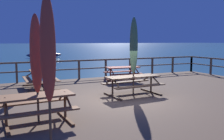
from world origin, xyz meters
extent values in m
plane|color=#2D5B6B|center=(0.00, 0.00, 0.00)|extent=(600.00, 600.00, 0.00)
cube|color=brown|center=(0.00, 0.00, 0.36)|extent=(16.90, 10.91, 0.73)
cube|color=brown|center=(0.00, 5.30, 1.78)|extent=(16.60, 0.09, 0.08)
cube|color=brown|center=(0.00, 5.30, 1.31)|extent=(16.60, 0.07, 0.06)
cube|color=brown|center=(-3.32, 5.30, 1.25)|extent=(0.10, 0.10, 1.05)
cube|color=brown|center=(-1.66, 5.30, 1.25)|extent=(0.10, 0.10, 1.05)
cube|color=brown|center=(0.00, 5.30, 1.25)|extent=(0.10, 0.10, 1.05)
cube|color=brown|center=(1.66, 5.30, 1.25)|extent=(0.10, 0.10, 1.05)
cube|color=brown|center=(3.32, 5.30, 1.25)|extent=(0.10, 0.10, 1.05)
cube|color=brown|center=(4.98, 5.30, 1.25)|extent=(0.10, 0.10, 1.05)
cube|color=brown|center=(6.64, 5.30, 1.25)|extent=(0.10, 0.10, 1.05)
cube|color=brown|center=(8.30, 5.30, 1.25)|extent=(0.10, 0.10, 1.05)
cube|color=brown|center=(8.30, 3.54, 1.25)|extent=(0.10, 0.10, 1.05)
cube|color=brown|center=(8.30, 5.30, 1.25)|extent=(0.10, 0.10, 1.05)
cube|color=brown|center=(0.73, 0.43, 1.47)|extent=(2.23, 0.87, 0.05)
cube|color=brown|center=(0.76, -0.13, 1.17)|extent=(2.20, 0.39, 0.04)
cube|color=brown|center=(0.71, 0.99, 1.17)|extent=(2.20, 0.39, 0.04)
cube|color=#432F1F|center=(-0.18, 0.38, 0.76)|extent=(0.15, 1.40, 0.06)
cylinder|color=#432F1F|center=(-0.18, 0.38, 1.10)|extent=(0.07, 0.07, 0.74)
cylinder|color=#432F1F|center=(-0.16, 0.10, 1.32)|extent=(0.09, 0.63, 0.37)
cylinder|color=#432F1F|center=(-0.19, 0.66, 1.32)|extent=(0.09, 0.63, 0.37)
cube|color=#432F1F|center=(1.65, 0.48, 0.76)|extent=(0.15, 1.40, 0.06)
cylinder|color=#432F1F|center=(1.65, 0.48, 1.10)|extent=(0.07, 0.07, 0.74)
cylinder|color=#432F1F|center=(1.66, 0.20, 1.32)|extent=(0.09, 0.63, 0.37)
cylinder|color=#432F1F|center=(1.63, 0.76, 1.32)|extent=(0.09, 0.63, 0.37)
cube|color=brown|center=(-2.43, 3.42, 1.47)|extent=(0.77, 2.18, 0.05)
cube|color=brown|center=(-1.87, 3.43, 1.17)|extent=(0.29, 2.18, 0.04)
cube|color=brown|center=(-2.99, 3.42, 1.17)|extent=(0.29, 2.18, 0.04)
cube|color=brown|center=(-2.42, 2.51, 0.76)|extent=(1.40, 0.09, 0.06)
cylinder|color=brown|center=(-2.42, 2.51, 1.10)|extent=(0.07, 0.07, 0.74)
cylinder|color=brown|center=(-2.14, 2.52, 1.32)|extent=(0.63, 0.06, 0.37)
cylinder|color=brown|center=(-2.70, 2.51, 1.32)|extent=(0.63, 0.06, 0.37)
cube|color=brown|center=(-2.43, 4.33, 0.76)|extent=(1.40, 0.09, 0.06)
cylinder|color=brown|center=(-2.43, 4.33, 1.10)|extent=(0.07, 0.07, 0.74)
cylinder|color=brown|center=(-2.15, 4.33, 1.32)|extent=(0.63, 0.06, 0.37)
cylinder|color=brown|center=(-2.71, 4.33, 1.32)|extent=(0.63, 0.06, 0.37)
cube|color=brown|center=(-3.24, -1.51, 1.47)|extent=(1.91, 0.86, 0.05)
cube|color=brown|center=(-3.21, -2.07, 1.17)|extent=(1.89, 0.38, 0.04)
cube|color=brown|center=(-3.27, -0.95, 1.17)|extent=(1.89, 0.38, 0.04)
cube|color=brown|center=(-4.00, -1.55, 0.76)|extent=(0.15, 1.40, 0.06)
cylinder|color=brown|center=(-4.00, -1.55, 1.10)|extent=(0.07, 0.07, 0.74)
cylinder|color=brown|center=(-3.99, -1.83, 1.32)|extent=(0.09, 0.63, 0.37)
cylinder|color=brown|center=(-4.01, -1.27, 1.32)|extent=(0.09, 0.63, 0.37)
cube|color=brown|center=(-2.49, -1.47, 0.76)|extent=(0.15, 1.40, 0.06)
cylinder|color=brown|center=(-2.49, -1.47, 1.10)|extent=(0.07, 0.07, 0.74)
cylinder|color=brown|center=(-2.47, -1.75, 1.32)|extent=(0.09, 0.63, 0.37)
cylinder|color=brown|center=(-2.50, -1.19, 1.32)|extent=(0.09, 0.63, 0.37)
cube|color=maroon|center=(1.94, 3.65, 1.47)|extent=(1.83, 0.92, 0.05)
cube|color=maroon|center=(1.89, 3.09, 1.17)|extent=(1.79, 0.44, 0.04)
cube|color=maroon|center=(1.99, 4.21, 1.17)|extent=(1.79, 0.44, 0.04)
cube|color=maroon|center=(1.24, 3.72, 0.76)|extent=(0.21, 1.40, 0.06)
cylinder|color=maroon|center=(1.24, 3.72, 1.10)|extent=(0.07, 0.07, 0.74)
cylinder|color=maroon|center=(1.21, 3.44, 1.32)|extent=(0.11, 0.63, 0.37)
cylinder|color=maroon|center=(1.27, 3.99, 1.32)|extent=(0.11, 0.63, 0.37)
cube|color=maroon|center=(2.64, 3.58, 0.76)|extent=(0.21, 1.40, 0.06)
cylinder|color=maroon|center=(2.64, 3.58, 1.10)|extent=(0.07, 0.07, 0.74)
cylinder|color=maroon|center=(2.62, 3.31, 1.32)|extent=(0.11, 0.63, 0.37)
cylinder|color=maroon|center=(2.67, 3.86, 1.32)|extent=(0.11, 0.63, 0.37)
cylinder|color=#4C3828|center=(0.76, 0.43, 2.19)|extent=(0.06, 0.06, 2.92)
ellipsoid|color=#4C704C|center=(0.76, 0.43, 2.71)|extent=(0.32, 0.32, 2.22)
cylinder|color=#2D432D|center=(0.76, 0.43, 2.54)|extent=(0.21, 0.21, 0.05)
cone|color=#4C3828|center=(0.76, 0.43, 3.72)|extent=(0.10, 0.10, 0.14)
cylinder|color=#4C3828|center=(-2.49, 3.42, 2.15)|extent=(0.06, 0.06, 2.85)
ellipsoid|color=tan|center=(-2.49, 3.42, 2.66)|extent=(0.32, 0.32, 2.17)
cylinder|color=#71614F|center=(-2.49, 3.42, 2.49)|extent=(0.21, 0.21, 0.05)
cone|color=#4C3828|center=(-2.49, 3.42, 3.65)|extent=(0.10, 0.10, 0.14)
cylinder|color=#4C3828|center=(-3.21, -1.48, 2.08)|extent=(0.06, 0.06, 2.70)
ellipsoid|color=#A33328|center=(-3.21, -1.48, 2.56)|extent=(0.32, 0.32, 2.05)
cylinder|color=maroon|center=(-3.21, -1.48, 2.40)|extent=(0.21, 0.21, 0.05)
cone|color=#4C3828|center=(-3.21, -1.48, 3.50)|extent=(0.10, 0.10, 0.14)
cylinder|color=#4C3828|center=(-3.15, -2.87, 2.21)|extent=(0.06, 0.06, 2.96)
ellipsoid|color=#A33328|center=(-3.15, -2.87, 2.73)|extent=(0.32, 0.32, 2.25)
cylinder|color=maroon|center=(-3.15, -2.87, 2.56)|extent=(0.21, 0.21, 0.05)
ellipsoid|color=navy|center=(2.99, 35.59, 0.45)|extent=(6.06, 1.89, 0.90)
cube|color=#202949|center=(2.69, 35.60, 0.95)|extent=(1.84, 1.16, 0.36)
cylinder|color=silver|center=(3.29, 35.58, 4.22)|extent=(0.10, 0.10, 7.00)
camera|label=1|loc=(-4.06, -7.98, 2.88)|focal=39.03mm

